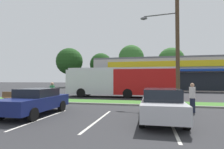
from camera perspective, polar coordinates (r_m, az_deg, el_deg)
name	(u,v)px	position (r m, az deg, el deg)	size (l,w,h in m)	color
grass_median	(124,102)	(14.98, 3.79, -8.85)	(56.00, 2.20, 0.12)	#427A2D
curb_lip	(121,104)	(13.78, 3.02, -9.47)	(56.00, 0.24, 0.12)	gray
parking_stripe_0	(43,118)	(9.83, -21.07, -12.86)	(0.12, 4.80, 0.01)	silver
parking_stripe_1	(99,120)	(8.90, -4.30, -14.16)	(0.12, 4.80, 0.01)	silver
parking_stripe_2	(172,125)	(8.32, 18.45, -14.96)	(0.12, 4.80, 0.01)	silver
storefront_building	(168,75)	(37.70, 17.25, -0.10)	(26.76, 15.05, 5.85)	#BCB7AD
tree_far_left	(69,61)	(48.24, -13.36, 4.08)	(6.91, 6.91, 10.21)	#473323
tree_left	(101,64)	(46.31, -3.52, 3.24)	(5.72, 5.72, 8.79)	#473323
tree_mid_left	(131,58)	(44.01, 6.12, 5.31)	(6.15, 6.15, 10.38)	#473323
tree_mid	(171,61)	(45.66, 18.30, 4.12)	(6.38, 6.38, 9.69)	#473323
utility_pole	(175,36)	(15.12, 19.53, 11.35)	(3.08, 2.40, 9.94)	#4C3826
city_bus	(121,81)	(20.09, 2.74, -2.15)	(12.10, 2.92, 3.25)	#B71414
bus_stop_bench	(12,97)	(16.98, -29.27, -6.28)	(1.60, 0.45, 0.95)	brown
car_1	(162,104)	(8.89, 15.47, -9.08)	(1.91, 4.70, 1.51)	#B7B7BC
car_2	(35,101)	(10.84, -23.19, -7.79)	(1.99, 4.40, 1.44)	navy
pedestrian_near_bench	(52,94)	(13.80, -18.51, -5.97)	(0.35, 0.35, 1.75)	#47423D
pedestrian_mid	(192,98)	(11.71, 24.18, -6.71)	(0.35, 0.35, 1.73)	#1E2338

